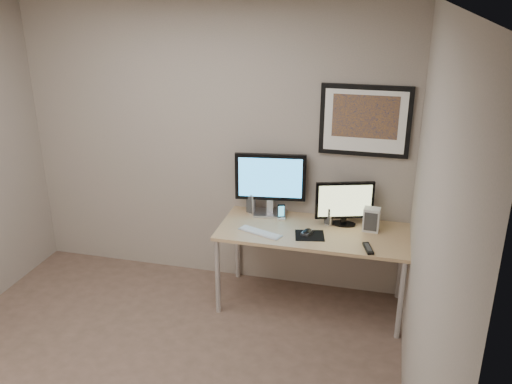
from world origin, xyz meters
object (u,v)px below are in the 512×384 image
speaker_right (329,215)px  phone_dock (281,212)px  framed_art (365,121)px  monitor_tv (345,202)px  monitor_large (270,182)px  keyboard (260,232)px  fan_unit (371,220)px  desk (313,237)px  speaker_left (252,203)px

speaker_right → phone_dock: (-0.42, 0.01, -0.02)m
framed_art → monitor_tv: bearing=-125.4°
framed_art → monitor_large: 0.97m
keyboard → fan_unit: bearing=37.7°
speaker_right → fan_unit: 0.36m
framed_art → speaker_right: size_ratio=4.28×
monitor_large → keyboard: monitor_large is taller
keyboard → framed_art: bearing=53.1°
framed_art → monitor_tv: 0.71m
framed_art → keyboard: 1.28m
monitor_large → fan_unit: (0.90, -0.12, -0.21)m
monitor_large → speaker_right: (0.54, -0.08, -0.23)m
monitor_large → keyboard: size_ratio=1.64×
desk → monitor_tv: monitor_tv is taller
monitor_large → desk: bearing=-36.9°
monitor_large → phone_dock: bearing=-41.2°
desk → speaker_right: bearing=53.4°
speaker_right → fan_unit: size_ratio=0.85×
framed_art → speaker_right: 0.86m
monitor_large → fan_unit: monitor_large is taller
framed_art → monitor_tv: framed_art is taller
desk → keyboard: 0.46m
speaker_right → fan_unit: (0.36, -0.04, 0.02)m
speaker_right → fan_unit: fan_unit is taller
fan_unit → phone_dock: bearing=-178.7°
monitor_tv → speaker_right: bearing=171.1°
fan_unit → monitor_tv: bearing=170.7°
framed_art → speaker_right: bearing=-143.0°
monitor_tv → fan_unit: monitor_tv is taller
speaker_left → monitor_large: bearing=25.3°
monitor_large → keyboard: 0.51m
desk → monitor_tv: bearing=36.1°
framed_art → phone_dock: framed_art is taller
framed_art → phone_dock: bearing=-165.4°
framed_art → keyboard: size_ratio=1.96×
desk → fan_unit: bearing=13.5°
monitor_large → monitor_tv: 0.68m
keyboard → monitor_tv: bearing=47.4°
framed_art → monitor_large: size_ratio=1.20×
desk → speaker_right: (0.11, 0.15, 0.15)m
monitor_large → speaker_left: size_ratio=3.27×
monitor_large → keyboard: bearing=-97.3°
speaker_left → phone_dock: bearing=8.9°
monitor_tv → keyboard: size_ratio=1.27×
desk → speaker_left: (-0.60, 0.23, 0.16)m
desk → monitor_large: size_ratio=2.55×
phone_dock → speaker_left: bearing=145.7°
keyboard → phone_dock: bearing=91.1°
monitor_large → fan_unit: bearing=-15.8°
monitor_large → fan_unit: size_ratio=3.05×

